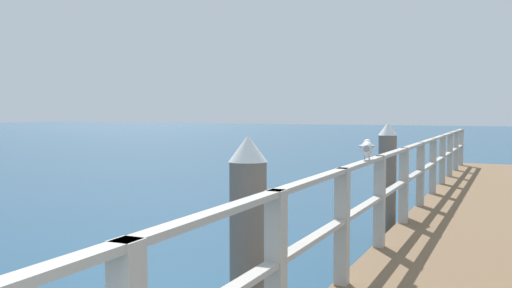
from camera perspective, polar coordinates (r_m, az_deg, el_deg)
pier_deck at (r=8.97m, az=23.57°, el=-8.44°), size 2.60×18.71×0.39m
pier_railing at (r=8.95m, az=15.85°, el=-2.75°), size 0.12×17.23×1.08m
dock_piling_near at (r=4.25m, az=-0.82°, el=-11.27°), size 0.29×0.29×1.82m
dock_piling_far at (r=8.95m, az=13.35°, el=-3.60°), size 0.29×0.29×1.82m
seagull_foreground at (r=6.00m, az=11.36°, el=-0.35°), size 0.22×0.47×0.21m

